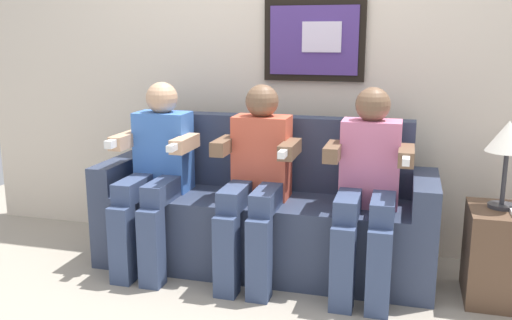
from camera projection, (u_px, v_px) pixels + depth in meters
name	position (u px, v px, depth m)	size (l,w,h in m)	color
ground_plane	(249.00, 287.00, 3.14)	(5.71, 5.71, 0.00)	#9E9384
back_wall_assembly	(282.00, 48.00, 3.57)	(4.39, 0.10, 2.60)	beige
couch	(264.00, 216.00, 3.38)	(1.99, 0.58, 0.90)	#333D56
person_on_left	(156.00, 169.00, 3.32)	(0.46, 0.56, 1.11)	#3F72CC
person_in_middle	(257.00, 176.00, 3.16)	(0.46, 0.56, 1.11)	#D8593F
person_on_right	(368.00, 184.00, 3.00)	(0.46, 0.56, 1.11)	pink
side_table_right	(506.00, 255.00, 2.94)	(0.40, 0.40, 0.50)	brown
table_lamp	(508.00, 140.00, 2.85)	(0.22, 0.22, 0.46)	#333338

